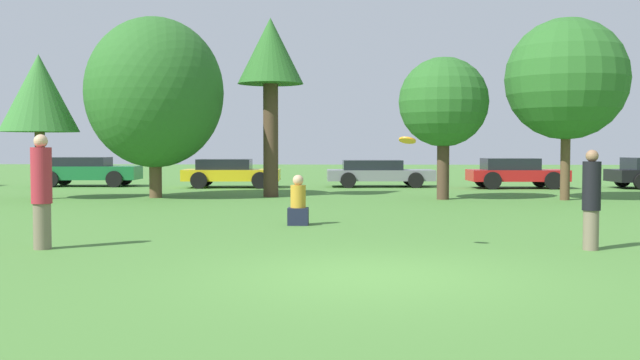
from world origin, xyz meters
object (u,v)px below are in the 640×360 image
(tree_2, at_px, (271,58))
(parked_car_red, at_px, (515,172))
(parked_car_yellow, at_px, (230,172))
(tree_4, at_px, (567,79))
(parked_car_grey, at_px, (378,172))
(person_catcher, at_px, (591,199))
(tree_1, at_px, (155,93))
(frisbee, at_px, (407,140))
(parked_car_green, at_px, (87,170))
(tree_3, at_px, (444,103))
(tree_0, at_px, (39,94))
(person_thrower, at_px, (42,191))
(bystander_sitting, at_px, (298,204))

(tree_2, height_order, parked_car_red, tree_2)
(parked_car_yellow, bearing_deg, parked_car_red, -3.49)
(parked_car_red, bearing_deg, tree_4, -91.85)
(tree_2, distance_m, parked_car_red, 11.74)
(parked_car_grey, bearing_deg, parked_car_red, -11.77)
(parked_car_yellow, bearing_deg, parked_car_grey, 3.98)
(person_catcher, distance_m, parked_car_red, 18.41)
(tree_1, xyz_separation_m, tree_2, (3.84, 0.59, 1.20))
(person_catcher, distance_m, frisbee, 3.24)
(parked_car_green, bearing_deg, tree_3, -29.72)
(person_catcher, bearing_deg, parked_car_grey, -83.24)
(tree_0, height_order, parked_car_grey, tree_0)
(tree_1, bearing_deg, person_thrower, -83.46)
(parked_car_red, bearing_deg, parked_car_grey, 168.23)
(parked_car_green, distance_m, parked_car_grey, 12.62)
(tree_0, bearing_deg, tree_4, 0.93)
(bystander_sitting, distance_m, tree_3, 9.40)
(tree_4, bearing_deg, tree_2, 173.48)
(tree_1, xyz_separation_m, parked_car_green, (-4.90, 6.89, -2.85))
(tree_3, bearing_deg, tree_0, -178.28)
(person_thrower, distance_m, frisbee, 6.19)
(tree_3, bearing_deg, parked_car_red, 60.14)
(tree_2, bearing_deg, tree_3, -9.73)
(parked_car_red, bearing_deg, person_catcher, -101.56)
(frisbee, height_order, tree_1, tree_1)
(tree_1, height_order, parked_car_yellow, tree_1)
(bystander_sitting, height_order, parked_car_red, parked_car_red)
(parked_car_green, xyz_separation_m, parked_car_yellow, (6.37, -0.64, -0.04))
(parked_car_grey, bearing_deg, tree_3, -78.88)
(tree_3, bearing_deg, parked_car_yellow, 140.73)
(person_thrower, bearing_deg, person_catcher, -0.00)
(frisbee, height_order, parked_car_yellow, frisbee)
(person_catcher, height_order, parked_car_yellow, person_catcher)
(parked_car_yellow, height_order, parked_car_red, parked_car_red)
(tree_0, relative_size, tree_1, 0.78)
(tree_0, height_order, tree_1, tree_1)
(person_catcher, bearing_deg, tree_3, -86.84)
(person_thrower, height_order, person_catcher, person_thrower)
(tree_1, relative_size, parked_car_green, 1.37)
(tree_1, bearing_deg, parked_car_red, 24.75)
(tree_0, height_order, tree_4, tree_4)
(tree_2, xyz_separation_m, tree_3, (5.75, -0.99, -1.59))
(tree_3, height_order, parked_car_green, tree_3)
(frisbee, bearing_deg, tree_0, 134.18)
(frisbee, bearing_deg, tree_2, 106.06)
(tree_0, height_order, parked_car_red, tree_0)
(parked_car_grey, bearing_deg, tree_1, -140.79)
(parked_car_green, relative_size, parked_car_yellow, 1.07)
(parked_car_green, bearing_deg, person_thrower, -74.88)
(person_thrower, relative_size, bystander_sitting, 1.75)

